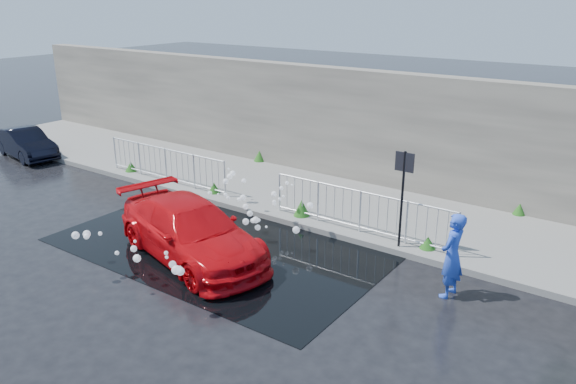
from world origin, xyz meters
name	(u,v)px	position (x,y,z in m)	size (l,w,h in m)	color
ground	(180,254)	(0.00, 0.00, 0.00)	(90.00, 90.00, 0.00)	black
pavement	(298,193)	(0.00, 5.00, 0.07)	(30.00, 4.00, 0.15)	slate
curb	(258,213)	(0.00, 3.00, 0.08)	(30.00, 0.25, 0.16)	slate
retaining_wall	(337,122)	(0.00, 7.20, 1.90)	(30.00, 0.60, 3.50)	#575149
puddle	(224,244)	(0.50, 1.00, 0.01)	(8.00, 5.00, 0.01)	black
sign_post	(403,184)	(4.20, 3.10, 1.72)	(0.45, 0.06, 2.50)	black
railing_left	(166,164)	(-4.00, 3.35, 0.74)	(5.05, 0.05, 1.10)	silver
railing_right	(360,210)	(3.00, 3.35, 0.74)	(5.05, 0.05, 1.10)	silver
weeds	(284,189)	(-0.19, 4.50, 0.33)	(12.17, 3.93, 0.45)	#184612
water_spray	(218,219)	(0.46, 0.88, 0.70)	(3.71, 5.56, 1.07)	white
red_car	(191,231)	(0.38, 0.05, 0.67)	(1.87, 4.60, 1.33)	red
dark_car	(26,143)	(-10.77, 2.60, 0.55)	(1.16, 3.32, 1.09)	black
person	(452,256)	(5.90, 1.81, 0.90)	(0.66, 0.43, 1.80)	blue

